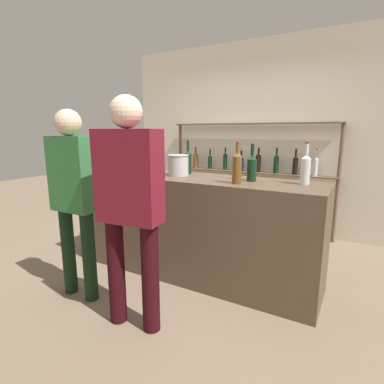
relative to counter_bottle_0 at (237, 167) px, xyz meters
The scene contains 12 objects.
ground_plane 1.31m from the counter_bottle_0, 164.43° to the left, with size 16.00×16.00×0.00m, color #7A6651.
bar_counter 0.87m from the counter_bottle_0, 164.43° to the left, with size 2.59×0.66×1.04m, color brown.
back_wall 2.16m from the counter_bottle_0, 104.51° to the left, with size 4.19×0.12×2.80m, color beige.
back_shelf 1.97m from the counter_bottle_0, 105.74° to the left, with size 2.50×0.18×1.61m.
counter_bottle_0 is the anchor object (origin of this frame).
counter_bottle_1 0.76m from the counter_bottle_0, 154.41° to the left, with size 0.07×0.07×0.36m.
counter_bottle_2 1.65m from the counter_bottle_0, behind, with size 0.08×0.08×0.35m.
counter_bottle_3 0.21m from the counter_bottle_0, 70.75° to the left, with size 0.09×0.09×0.34m.
counter_bottle_4 0.58m from the counter_bottle_0, 24.99° to the left, with size 0.08×0.08×0.36m.
ice_bucket 0.72m from the counter_bottle_0, 167.73° to the left, with size 0.22×0.22×0.22m.
customer_left 1.43m from the counter_bottle_0, 148.12° to the right, with size 0.42×0.22×1.68m.
customer_center 0.99m from the counter_bottle_0, 120.38° to the right, with size 0.50×0.27×1.74m.
Camera 1 is at (1.48, -2.59, 1.50)m, focal length 28.00 mm.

